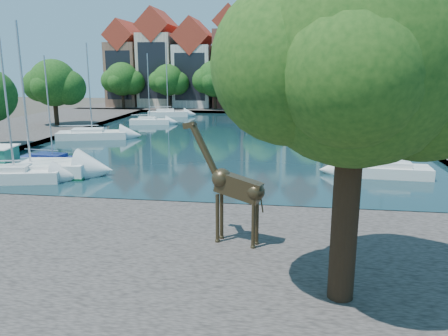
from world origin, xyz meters
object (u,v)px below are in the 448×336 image
Objects in this scene: giraffe_statue at (232,186)px; motorsailer at (8,165)px; sailboat_left_a at (14,173)px; plane_tree at (360,62)px; sailboat_right_a at (384,168)px.

giraffe_statue is 0.46× the size of motorsailer.
giraffe_statue is 0.43× the size of sailboat_left_a.
giraffe_statue is 20.07m from motorsailer.
motorsailer reaches higher than giraffe_statue.
plane_tree is at bearing -44.03° from giraffe_statue.
plane_tree is at bearing -34.49° from motorsailer.
giraffe_statue is (-4.00, 3.87, -4.77)m from plane_tree.
sailboat_left_a reaches higher than sailboat_right_a.
plane_tree is at bearing -105.35° from sailboat_right_a.
sailboat_left_a reaches higher than motorsailer.
giraffe_statue is at bearing -30.34° from sailboat_left_a.
sailboat_right_a is (8.92, 14.06, -2.24)m from giraffe_statue.
sailboat_left_a reaches higher than plane_tree.
sailboat_left_a is 1.08× the size of sailboat_right_a.
sailboat_right_a is at bearing 57.60° from giraffe_statue.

